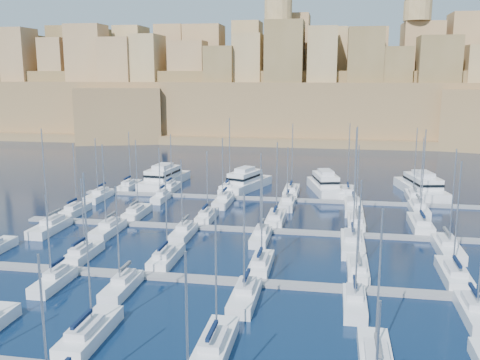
% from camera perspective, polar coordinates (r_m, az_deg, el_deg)
% --- Properties ---
extents(ground, '(600.00, 600.00, 0.00)m').
position_cam_1_polar(ground, '(76.86, 2.52, -7.68)').
color(ground, '#050F32').
rests_on(ground, ground).
extents(pontoon_mid_near, '(84.00, 2.00, 0.40)m').
position_cam_1_polar(pontoon_mid_near, '(65.66, 1.13, -10.88)').
color(pontoon_mid_near, slate).
rests_on(pontoon_mid_near, ground).
extents(pontoon_mid_far, '(84.00, 2.00, 0.40)m').
position_cam_1_polar(pontoon_mid_far, '(86.26, 3.39, -5.43)').
color(pontoon_mid_far, slate).
rests_on(pontoon_mid_far, ground).
extents(pontoon_far, '(84.00, 2.00, 0.40)m').
position_cam_1_polar(pontoon_far, '(107.41, 4.75, -2.10)').
color(pontoon_far, slate).
rests_on(pontoon_far, ground).
extents(sailboat_2, '(2.90, 9.66, 16.42)m').
position_cam_1_polar(sailboat_2, '(54.78, -15.77, -15.37)').
color(sailboat_2, white).
rests_on(sailboat_2, ground).
extents(sailboat_3, '(2.79, 9.30, 13.71)m').
position_cam_1_polar(sailboat_3, '(50.88, -2.65, -17.14)').
color(sailboat_3, white).
rests_on(sailboat_3, ground).
extents(sailboat_4, '(2.78, 9.26, 14.31)m').
position_cam_1_polar(sailboat_4, '(50.06, 14.25, -18.01)').
color(sailboat_4, white).
rests_on(sailboat_4, ground).
extents(sailboat_13, '(2.53, 8.44, 11.42)m').
position_cam_1_polar(sailboat_13, '(77.16, -16.37, -7.51)').
color(sailboat_13, white).
rests_on(sailboat_13, ground).
extents(sailboat_14, '(2.75, 9.15, 13.38)m').
position_cam_1_polar(sailboat_14, '(73.16, -7.88, -8.17)').
color(sailboat_14, white).
rests_on(sailboat_14, ground).
extents(sailboat_15, '(2.53, 8.43, 13.01)m').
position_cam_1_polar(sailboat_15, '(70.11, 2.25, -8.95)').
color(sailboat_15, white).
rests_on(sailboat_15, ground).
extents(sailboat_16, '(2.59, 8.64, 12.45)m').
position_cam_1_polar(sailboat_16, '(69.75, 12.44, -9.33)').
color(sailboat_16, white).
rests_on(sailboat_16, ground).
extents(sailboat_17, '(2.94, 9.80, 14.99)m').
position_cam_1_polar(sailboat_17, '(71.81, 21.83, -9.26)').
color(sailboat_17, white).
rests_on(sailboat_17, ground).
extents(sailboat_19, '(2.36, 7.87, 11.66)m').
position_cam_1_polar(sailboat_19, '(68.43, -19.24, -10.13)').
color(sailboat_19, white).
rests_on(sailboat_19, ground).
extents(sailboat_20, '(2.44, 8.13, 13.00)m').
position_cam_1_polar(sailboat_20, '(64.71, -12.49, -10.99)').
color(sailboat_20, white).
rests_on(sailboat_20, ground).
extents(sailboat_21, '(2.68, 8.93, 12.92)m').
position_cam_1_polar(sailboat_21, '(60.56, 0.52, -12.30)').
color(sailboat_21, white).
rests_on(sailboat_21, ground).
extents(sailboat_22, '(2.44, 8.12, 11.94)m').
position_cam_1_polar(sailboat_22, '(60.31, 12.12, -12.68)').
color(sailboat_22, white).
rests_on(sailboat_22, ground).
extents(sailboat_23, '(2.65, 8.83, 14.45)m').
position_cam_1_polar(sailboat_23, '(61.77, 23.79, -12.81)').
color(sailboat_23, white).
rests_on(sailboat_23, ground).
extents(sailboat_24, '(2.47, 8.22, 13.10)m').
position_cam_1_polar(sailboat_24, '(101.25, -17.13, -3.09)').
color(sailboat_24, white).
rests_on(sailboat_24, ground).
extents(sailboat_25, '(2.65, 8.83, 13.94)m').
position_cam_1_polar(sailboat_25, '(96.86, -10.93, -3.42)').
color(sailboat_25, white).
rests_on(sailboat_25, ground).
extents(sailboat_26, '(2.50, 8.35, 12.34)m').
position_cam_1_polar(sailboat_26, '(92.92, -3.55, -3.87)').
color(sailboat_26, white).
rests_on(sailboat_26, ground).
extents(sailboat_27, '(2.81, 9.36, 14.04)m').
position_cam_1_polar(sailboat_27, '(91.41, 3.85, -4.11)').
color(sailboat_27, white).
rests_on(sailboat_27, ground).
extents(sailboat_28, '(2.77, 9.23, 13.92)m').
position_cam_1_polar(sailboat_28, '(90.99, 12.26, -4.43)').
color(sailboat_28, white).
rests_on(sailboat_28, ground).
extents(sailboat_29, '(3.15, 10.50, 16.54)m').
position_cam_1_polar(sailboat_29, '(92.63, 18.69, -4.47)').
color(sailboat_29, white).
rests_on(sailboat_29, ground).
extents(sailboat_30, '(2.97, 9.89, 16.95)m').
position_cam_1_polar(sailboat_30, '(91.54, -19.58, -4.72)').
color(sailboat_30, white).
rests_on(sailboat_30, ground).
extents(sailboat_31, '(2.78, 9.28, 14.67)m').
position_cam_1_polar(sailboat_31, '(87.51, -13.92, -5.13)').
color(sailboat_31, white).
rests_on(sailboat_31, ground).
extents(sailboat_32, '(2.56, 8.54, 12.59)m').
position_cam_1_polar(sailboat_32, '(83.74, -6.06, -5.61)').
color(sailboat_32, white).
rests_on(sailboat_32, ground).
extents(sailboat_33, '(2.49, 8.29, 13.91)m').
position_cam_1_polar(sailboat_33, '(81.44, 2.23, -6.04)').
color(sailboat_33, white).
rests_on(sailboat_33, ground).
extents(sailboat_34, '(3.27, 10.89, 18.10)m').
position_cam_1_polar(sailboat_34, '(79.61, 11.90, -6.65)').
color(sailboat_34, white).
rests_on(sailboat_34, ground).
extents(sailboat_35, '(3.08, 10.26, 15.30)m').
position_cam_1_polar(sailboat_35, '(81.53, 21.28, -6.78)').
color(sailboat_35, white).
rests_on(sailboat_35, ground).
extents(sailboat_36, '(2.59, 8.63, 12.89)m').
position_cam_1_polar(sailboat_36, '(120.28, -11.68, -0.59)').
color(sailboat_36, white).
rests_on(sailboat_36, ground).
extents(sailboat_37, '(2.47, 8.25, 12.63)m').
position_cam_1_polar(sailboat_37, '(116.96, -7.37, -0.79)').
color(sailboat_37, white).
rests_on(sailboat_37, ground).
extents(sailboat_38, '(3.03, 10.12, 16.13)m').
position_cam_1_polar(sailboat_38, '(114.74, -1.16, -0.91)').
color(sailboat_38, white).
rests_on(sailboat_38, ground).
extents(sailboat_39, '(2.91, 9.68, 15.11)m').
position_cam_1_polar(sailboat_39, '(112.77, 5.50, -1.18)').
color(sailboat_39, white).
rests_on(sailboat_39, ground).
extents(sailboat_40, '(3.14, 10.45, 15.40)m').
position_cam_1_polar(sailboat_40, '(112.88, 11.38, -1.33)').
color(sailboat_40, white).
rests_on(sailboat_40, ground).
extents(sailboat_41, '(2.63, 8.77, 14.76)m').
position_cam_1_polar(sailboat_41, '(113.21, 18.01, -1.64)').
color(sailboat_41, white).
rests_on(sailboat_41, ground).
extents(sailboat_42, '(2.72, 9.08, 12.78)m').
position_cam_1_polar(sailboat_42, '(111.65, -14.79, -1.64)').
color(sailboat_42, white).
rests_on(sailboat_42, ground).
extents(sailboat_43, '(2.13, 7.11, 11.03)m').
position_cam_1_polar(sailboat_43, '(107.92, -8.43, -1.85)').
color(sailboat_43, white).
rests_on(sailboat_43, ground).
extents(sailboat_44, '(2.73, 9.10, 13.37)m').
position_cam_1_polar(sailboat_44, '(103.67, -1.78, -2.25)').
color(sailboat_44, white).
rests_on(sailboat_44, ground).
extents(sailboat_45, '(2.60, 8.68, 11.90)m').
position_cam_1_polar(sailboat_45, '(102.14, 5.06, -2.50)').
color(sailboat_45, white).
rests_on(sailboat_45, ground).
extents(sailboat_46, '(3.13, 10.44, 15.81)m').
position_cam_1_polar(sailboat_46, '(101.03, 11.98, -2.83)').
color(sailboat_46, white).
rests_on(sailboat_46, ground).
extents(sailboat_47, '(2.88, 9.59, 14.30)m').
position_cam_1_polar(sailboat_47, '(102.58, 18.52, -2.98)').
color(sailboat_47, white).
rests_on(sailboat_47, ground).
extents(motor_yacht_a, '(7.37, 18.68, 5.25)m').
position_cam_1_polar(motor_yacht_a, '(122.62, -8.11, 0.23)').
color(motor_yacht_a, white).
rests_on(motor_yacht_a, ground).
extents(motor_yacht_b, '(9.68, 16.73, 5.25)m').
position_cam_1_polar(motor_yacht_b, '(117.17, 0.63, -0.17)').
color(motor_yacht_b, white).
rests_on(motor_yacht_b, ground).
extents(motor_yacht_c, '(8.36, 16.45, 5.25)m').
position_cam_1_polar(motor_yacht_c, '(115.57, 9.05, -0.47)').
color(motor_yacht_c, white).
rests_on(motor_yacht_c, ground).
extents(motor_yacht_d, '(9.32, 19.77, 5.25)m').
position_cam_1_polar(motor_yacht_d, '(118.55, 18.79, -0.64)').
color(motor_yacht_d, white).
rests_on(motor_yacht_d, ground).
extents(fortified_city, '(460.00, 108.95, 59.52)m').
position_cam_1_polar(fortified_city, '(227.80, 7.67, 8.59)').
color(fortified_city, brown).
rests_on(fortified_city, ground).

